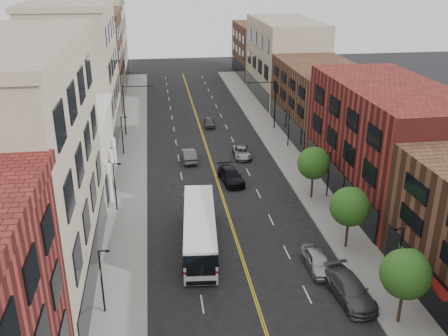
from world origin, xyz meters
name	(u,v)px	position (x,y,z in m)	size (l,w,h in m)	color
sidewalk_left	(130,168)	(-10.00, 35.00, 0.07)	(4.00, 110.00, 0.15)	gray
sidewalk_right	(290,160)	(10.00, 35.00, 0.07)	(4.00, 110.00, 0.15)	gray
bldg_l_tanoffice	(15,175)	(-17.00, 13.00, 9.00)	(10.00, 22.00, 18.00)	gray
bldg_l_white	(62,153)	(-17.00, 31.00, 4.00)	(10.00, 14.00, 8.00)	silver
bldg_l_far_a	(77,75)	(-17.00, 48.00, 9.00)	(10.00, 20.00, 18.00)	gray
bldg_l_far_b	(92,60)	(-17.00, 68.00, 7.50)	(10.00, 20.00, 15.00)	#503120
bldg_l_far_c	(100,32)	(-17.00, 86.00, 10.00)	(10.00, 16.00, 20.00)	gray
bldg_r_mid	(386,142)	(17.00, 24.00, 6.00)	(10.00, 22.00, 12.00)	maroon
bldg_r_far_a	(321,100)	(17.00, 45.00, 5.00)	(10.00, 20.00, 10.00)	#503120
bldg_r_far_b	(285,60)	(17.00, 66.00, 7.00)	(10.00, 22.00, 14.00)	gray
bldg_r_far_c	(261,50)	(17.00, 86.00, 5.50)	(10.00, 18.00, 11.00)	#503120
tree_r_1	(406,272)	(9.39, 4.07, 4.13)	(3.40, 3.40, 5.59)	black
tree_r_2	(350,205)	(9.39, 14.07, 4.13)	(3.40, 3.40, 5.59)	black
tree_r_3	(314,162)	(9.39, 24.07, 4.13)	(3.40, 3.40, 5.59)	black
lamp_l_1	(102,278)	(-10.95, 8.00, 2.97)	(0.81, 0.55, 5.05)	black
lamp_l_2	(115,184)	(-10.95, 24.00, 2.97)	(0.81, 0.55, 5.05)	black
lamp_l_3	(123,133)	(-10.95, 40.00, 2.97)	(0.81, 0.55, 5.05)	black
lamp_r_1	(399,254)	(10.95, 8.00, 2.97)	(0.81, 0.55, 5.05)	black
lamp_r_2	(328,172)	(10.95, 24.00, 2.97)	(0.81, 0.55, 5.05)	black
lamp_r_3	(288,126)	(10.95, 40.00, 2.97)	(0.81, 0.55, 5.05)	black
signal_mast_left	(129,104)	(-10.27, 48.00, 4.65)	(4.49, 0.18, 7.20)	black
signal_mast_right	(270,99)	(10.27, 48.00, 4.65)	(4.49, 0.18, 7.20)	black
city_bus	(200,228)	(-3.37, 16.05, 1.84)	(3.72, 12.47, 3.16)	white
car_parked_mid	(350,289)	(6.97, 7.08, 0.82)	(2.29, 5.63, 1.63)	#48484D
car_parked_far	(318,261)	(5.80, 11.16, 0.77)	(1.83, 4.55, 1.55)	#A3A6AB
car_lane_behind	(189,155)	(-2.70, 36.68, 0.76)	(1.60, 4.59, 1.51)	#515156
car_lane_a	(231,176)	(1.50, 29.42, 0.77)	(2.16, 5.30, 1.54)	black
car_lane_b	(242,152)	(4.12, 37.08, 0.64)	(2.12, 4.61, 1.28)	gray
car_lane_c	(210,122)	(1.50, 50.52, 0.67)	(1.58, 3.92, 1.34)	#454449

